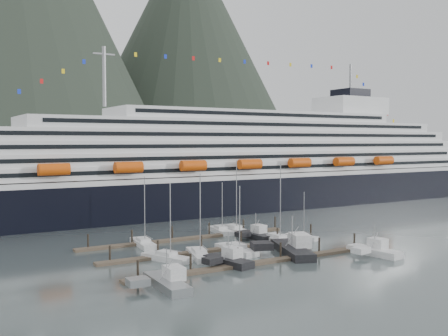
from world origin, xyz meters
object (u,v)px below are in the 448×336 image
(cruise_ship, at_px, (231,170))
(sailboat_f, at_px, (221,231))
(sailboat_b, at_px, (199,255))
(sailboat_e, at_px, (143,244))
(sailboat_c, at_px, (236,250))
(sailboat_h, at_px, (301,237))
(trawler_d, at_px, (374,250))
(trawler_e, at_px, (255,235))
(sailboat_a, at_px, (166,258))
(trawler_a, at_px, (166,282))
(sailboat_d, at_px, (277,240))
(trawler_b, at_px, (228,260))
(trawler_c, at_px, (291,249))
(sailboat_g, at_px, (234,230))

(cruise_ship, height_order, sailboat_f, cruise_ship)
(sailboat_b, distance_m, sailboat_e, 15.67)
(sailboat_c, height_order, sailboat_h, sailboat_c)
(cruise_ship, relative_size, sailboat_e, 14.45)
(trawler_d, bearing_deg, trawler_e, 14.04)
(trawler_d, distance_m, trawler_e, 26.41)
(sailboat_a, distance_m, trawler_a, 17.01)
(sailboat_f, height_order, trawler_d, sailboat_f)
(sailboat_d, distance_m, trawler_b, 22.57)
(cruise_ship, height_order, sailboat_c, cruise_ship)
(cruise_ship, xyz_separation_m, sailboat_e, (-45.56, -40.37, -11.61))
(trawler_c, bearing_deg, trawler_d, -104.24)
(sailboat_g, distance_m, trawler_a, 47.01)
(trawler_c, bearing_deg, sailboat_d, -2.89)
(sailboat_c, xyz_separation_m, sailboat_f, (8.27, 19.85, -0.01))
(sailboat_b, distance_m, sailboat_f, 25.75)
(sailboat_f, bearing_deg, trawler_d, -151.09)
(sailboat_h, relative_size, trawler_b, 1.06)
(trawler_e, bearing_deg, trawler_c, 163.88)
(sailboat_g, bearing_deg, trawler_e, 176.57)
(sailboat_f, bearing_deg, sailboat_h, -136.57)
(trawler_b, bearing_deg, sailboat_h, -77.15)
(sailboat_h, xyz_separation_m, trawler_c, (-10.76, -10.38, 0.59))
(trawler_e, bearing_deg, sailboat_c, 125.64)
(trawler_d, bearing_deg, sailboat_c, 47.06)
(trawler_b, height_order, trawler_c, trawler_c)
(sailboat_d, relative_size, sailboat_h, 1.60)
(sailboat_f, xyz_separation_m, sailboat_g, (3.12, -0.69, 0.03))
(sailboat_a, bearing_deg, sailboat_h, -106.93)
(sailboat_b, xyz_separation_m, trawler_b, (1.50, -7.53, 0.38))
(sailboat_c, distance_m, sailboat_e, 19.53)
(trawler_a, distance_m, trawler_b, 16.31)
(sailboat_c, bearing_deg, sailboat_h, -78.82)
(sailboat_a, distance_m, sailboat_h, 33.23)
(trawler_b, height_order, trawler_e, trawler_b)
(sailboat_c, relative_size, sailboat_f, 1.09)
(cruise_ship, distance_m, sailboat_g, 43.60)
(sailboat_f, bearing_deg, sailboat_c, 166.40)
(sailboat_b, distance_m, trawler_b, 7.69)
(sailboat_d, relative_size, sailboat_g, 0.99)
(sailboat_d, bearing_deg, sailboat_c, 108.04)
(trawler_b, bearing_deg, trawler_e, -57.26)
(cruise_ship, xyz_separation_m, sailboat_f, (-24.65, -35.41, -11.62))
(sailboat_e, relative_size, trawler_c, 0.92)
(sailboat_d, relative_size, sailboat_f, 1.40)
(sailboat_c, bearing_deg, sailboat_e, 38.89)
(sailboat_b, relative_size, sailboat_h, 1.49)
(sailboat_f, height_order, trawler_b, sailboat_f)
(trawler_d, bearing_deg, sailboat_h, -2.18)
(trawler_b, relative_size, trawler_d, 0.93)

